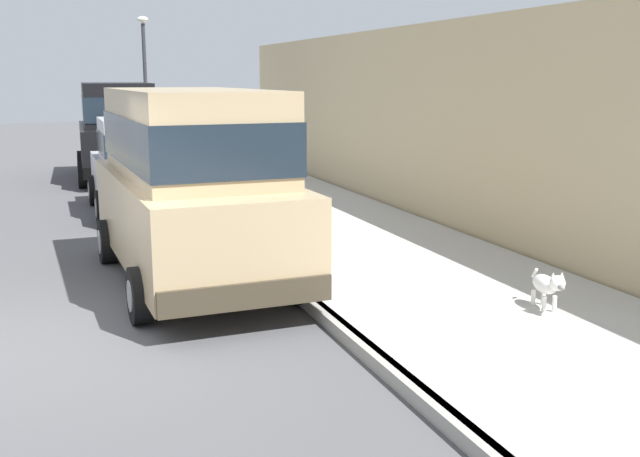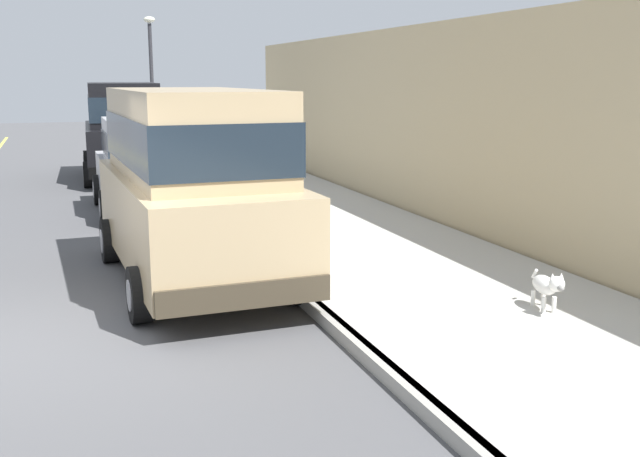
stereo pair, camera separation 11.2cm
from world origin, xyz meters
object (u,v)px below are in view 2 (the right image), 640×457
(car_silver_hatchback, at_px, (145,164))
(street_lamp, at_px, (151,69))
(car_tan_van, at_px, (193,177))
(car_black_van, at_px, (123,126))
(dog_white, at_px, (547,286))

(car_silver_hatchback, xyz_separation_m, street_lamp, (1.39, 9.98, 1.93))
(car_tan_van, height_order, car_black_van, same)
(car_tan_van, bearing_deg, street_lamp, 84.89)
(car_black_van, bearing_deg, car_silver_hatchback, -90.41)
(car_black_van, distance_m, street_lamp, 5.03)
(car_black_van, distance_m, dog_white, 14.34)
(car_tan_van, relative_size, car_black_van, 1.00)
(dog_white, bearing_deg, car_silver_hatchback, 111.36)
(car_tan_van, height_order, car_silver_hatchback, car_tan_van)
(car_silver_hatchback, xyz_separation_m, dog_white, (3.34, -8.55, -0.55))
(car_tan_van, relative_size, street_lamp, 1.12)
(car_tan_van, bearing_deg, dog_white, -42.24)
(car_black_van, bearing_deg, street_lamp, 73.59)
(car_silver_hatchback, distance_m, car_black_van, 5.40)
(car_tan_van, xyz_separation_m, street_lamp, (1.39, 15.50, 1.51))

